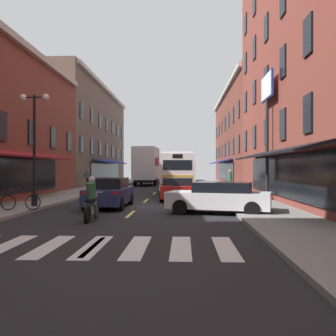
# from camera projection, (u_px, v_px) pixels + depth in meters

# --- Properties ---
(ground_plane) EXTENTS (34.80, 80.00, 0.10)m
(ground_plane) POSITION_uv_depth(u_px,v_px,m) (140.00, 207.00, 19.21)
(ground_plane) COLOR black
(lane_centre_dashes) EXTENTS (0.14, 73.90, 0.01)m
(lane_centre_dashes) POSITION_uv_depth(u_px,v_px,m) (140.00, 206.00, 18.96)
(lane_centre_dashes) COLOR #DBCC4C
(lane_centre_dashes) RESTS_ON ground
(crosswalk_near) EXTENTS (7.10, 2.80, 0.01)m
(crosswalk_near) POSITION_uv_depth(u_px,v_px,m) (93.00, 246.00, 9.22)
(crosswalk_near) COLOR silver
(crosswalk_near) RESTS_ON ground
(sidewalk_left) EXTENTS (3.00, 80.00, 0.14)m
(sidewalk_left) POSITION_uv_depth(u_px,v_px,m) (29.00, 204.00, 19.46)
(sidewalk_left) COLOR gray
(sidewalk_left) RESTS_ON ground
(sidewalk_right) EXTENTS (3.00, 80.00, 0.14)m
(sidewalk_right) POSITION_uv_depth(u_px,v_px,m) (254.00, 205.00, 18.96)
(sidewalk_right) COLOR gray
(sidewalk_right) RESTS_ON ground
(billboard_sign) EXTENTS (0.40, 2.54, 7.23)m
(billboard_sign) POSITION_uv_depth(u_px,v_px,m) (267.00, 105.00, 21.10)
(billboard_sign) COLOR black
(billboard_sign) RESTS_ON sidewalk_right
(transit_bus) EXTENTS (2.75, 12.18, 3.16)m
(transit_bus) POSITION_uv_depth(u_px,v_px,m) (179.00, 171.00, 32.05)
(transit_bus) COLOR white
(transit_bus) RESTS_ON ground
(box_truck) EXTENTS (2.70, 7.70, 4.24)m
(box_truck) POSITION_uv_depth(u_px,v_px,m) (147.00, 166.00, 41.75)
(box_truck) COLOR white
(box_truck) RESTS_ON ground
(sedan_near) EXTENTS (1.91, 4.41, 1.49)m
(sedan_near) POSITION_uv_depth(u_px,v_px,m) (109.00, 192.00, 18.35)
(sedan_near) COLOR navy
(sedan_near) RESTS_ON ground
(sedan_mid) EXTENTS (2.03, 4.77, 1.38)m
(sedan_mid) POSITION_uv_depth(u_px,v_px,m) (178.00, 188.00, 22.57)
(sedan_mid) COLOR maroon
(sedan_mid) RESTS_ON ground
(sedan_far) EXTENTS (4.68, 2.87, 1.36)m
(sedan_far) POSITION_uv_depth(u_px,v_px,m) (219.00, 197.00, 15.88)
(sedan_far) COLOR silver
(sedan_far) RESTS_ON ground
(motorcycle_rider) EXTENTS (0.62, 2.07, 1.66)m
(motorcycle_rider) POSITION_uv_depth(u_px,v_px,m) (92.00, 202.00, 13.84)
(motorcycle_rider) COLOR black
(motorcycle_rider) RESTS_ON ground
(bicycle_near) EXTENTS (1.71, 0.48, 0.91)m
(bicycle_near) POSITION_uv_depth(u_px,v_px,m) (21.00, 202.00, 16.01)
(bicycle_near) COLOR black
(bicycle_near) RESTS_ON sidewalk_left
(pedestrian_near) EXTENTS (0.51, 0.49, 1.72)m
(pedestrian_near) POSITION_uv_depth(u_px,v_px,m) (88.00, 178.00, 33.73)
(pedestrian_near) COLOR maroon
(pedestrian_near) RESTS_ON sidewalk_left
(pedestrian_mid) EXTENTS (0.36, 0.36, 1.60)m
(pedestrian_mid) POSITION_uv_depth(u_px,v_px,m) (229.00, 180.00, 30.08)
(pedestrian_mid) COLOR black
(pedestrian_mid) RESTS_ON sidewalk_right
(pedestrian_far) EXTENTS (0.36, 0.36, 1.71)m
(pedestrian_far) POSITION_uv_depth(u_px,v_px,m) (230.00, 180.00, 28.94)
(pedestrian_far) COLOR #B29947
(pedestrian_far) RESTS_ON sidewalk_right
(street_lamp_twin) EXTENTS (1.42, 0.32, 5.38)m
(street_lamp_twin) POSITION_uv_depth(u_px,v_px,m) (34.00, 144.00, 17.67)
(street_lamp_twin) COLOR black
(street_lamp_twin) RESTS_ON sidewalk_left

